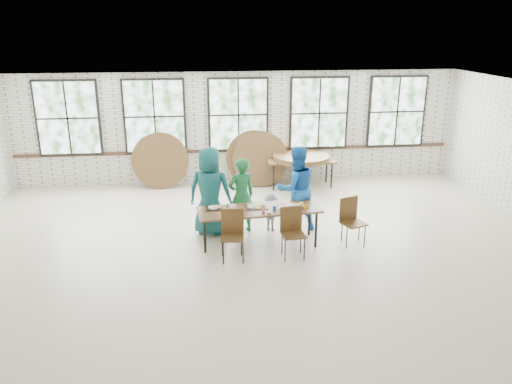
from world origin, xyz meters
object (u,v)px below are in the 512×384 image
Objects in this scene: dining_table at (259,211)px; storage_table at (301,162)px; chair_near_left at (232,230)px; chair_near_right at (292,228)px.

dining_table is 3.89m from storage_table.
storage_table is at bearing 69.13° from chair_near_left.
dining_table is at bearing 128.75° from chair_near_right.
storage_table is at bearing 60.98° from dining_table.
dining_table is 0.82m from chair_near_left.
chair_near_right is at bearing 5.90° from chair_near_left.
dining_table and storage_table have the same top height.
dining_table is 2.59× the size of chair_near_right.
dining_table is 1.35× the size of storage_table.
chair_near_right is at bearing -102.12° from storage_table.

